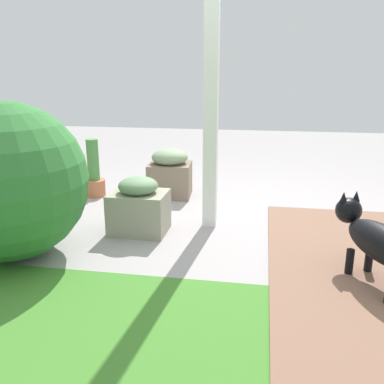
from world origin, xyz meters
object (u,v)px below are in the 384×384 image
at_px(stone_planter_mid, 139,207).
at_px(porch_pillar, 211,66).
at_px(stone_planter_nearest, 170,173).
at_px(dog, 377,239).
at_px(terracotta_pot_tall, 94,176).
at_px(terracotta_pot_spiky, 35,177).
at_px(round_shrub, 7,182).

bearing_deg(stone_planter_mid, porch_pillar, -154.67).
relative_size(porch_pillar, stone_planter_nearest, 5.25).
distance_m(stone_planter_nearest, dog, 2.32).
distance_m(terracotta_pot_tall, terracotta_pot_spiky, 0.61).
bearing_deg(dog, terracotta_pot_spiky, -20.87).
distance_m(stone_planter_nearest, stone_planter_mid, 1.05).
bearing_deg(stone_planter_nearest, dog, 134.59).
distance_m(porch_pillar, dog, 1.73).
xyz_separation_m(stone_planter_nearest, dog, (-1.63, 1.66, 0.06)).
xyz_separation_m(stone_planter_mid, terracotta_pot_tall, (0.76, -0.91, -0.00)).
bearing_deg(terracotta_pot_spiky, stone_planter_nearest, -153.63).
height_order(round_shrub, dog, round_shrub).
distance_m(porch_pillar, stone_planter_nearest, 1.42).
height_order(stone_planter_nearest, stone_planter_mid, stone_planter_nearest).
bearing_deg(terracotta_pot_tall, stone_planter_nearest, -169.92).
xyz_separation_m(stone_planter_mid, dog, (-1.65, 0.60, 0.08)).
bearing_deg(terracotta_pot_spiky, porch_pillar, 172.92).
relative_size(porch_pillar, terracotta_pot_spiky, 4.14).
bearing_deg(round_shrub, porch_pillar, -146.39).
distance_m(stone_planter_mid, terracotta_pot_tall, 1.18).
bearing_deg(terracotta_pot_tall, round_shrub, 90.88).
height_order(porch_pillar, terracotta_pot_spiky, porch_pillar).
relative_size(porch_pillar, stone_planter_mid, 5.66).
xyz_separation_m(round_shrub, terracotta_pot_tall, (0.02, -1.50, -0.33)).
distance_m(stone_planter_mid, terracotta_pot_spiky, 1.25).
bearing_deg(terracotta_pot_spiky, terracotta_pot_tall, -132.05).
height_order(terracotta_pot_tall, dog, terracotta_pot_tall).
relative_size(terracotta_pot_spiky, dog, 0.87).
bearing_deg(porch_pillar, round_shrub, 33.61).
bearing_deg(stone_planter_mid, dog, 159.89).
height_order(porch_pillar, round_shrub, porch_pillar).
relative_size(stone_planter_nearest, round_shrub, 0.46).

